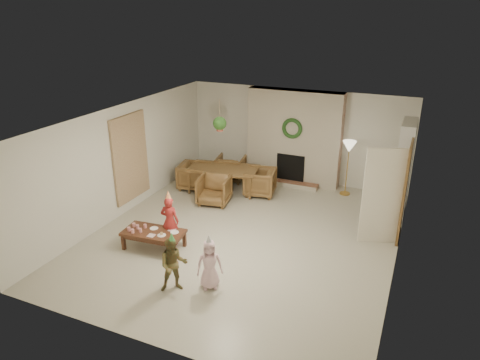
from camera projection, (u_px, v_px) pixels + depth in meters
The scene contains 56 objects.
floor at pixel (245, 235), 9.20m from camera, with size 7.00×7.00×0.00m, color #B7B29E.
ceiling at pixel (246, 119), 8.27m from camera, with size 7.00×7.00×0.00m, color white.
wall_back at pixel (296, 135), 11.72m from camera, with size 7.00×7.00×0.00m, color silver.
wall_front at pixel (143, 270), 5.76m from camera, with size 7.00×7.00×0.00m, color silver.
wall_left at pixel (123, 160), 9.85m from camera, with size 7.00×7.00×0.00m, color silver.
wall_right at pixel (404, 205), 7.63m from camera, with size 7.00×7.00×0.00m, color silver.
fireplace_mass at pixel (294, 137), 11.55m from camera, with size 2.50×0.40×2.50m, color maroon.
fireplace_hearth at pixel (288, 183), 11.69m from camera, with size 1.60×0.30×0.12m, color brown.
fireplace_firebox at pixel (291, 168), 11.69m from camera, with size 0.75×0.12×0.75m, color black.
fireplace_wreath at pixel (292, 128), 11.24m from camera, with size 0.54×0.54×0.10m, color #1C4419.
floor_lamp_base at pixel (345, 193), 11.19m from camera, with size 0.26×0.26×0.03m, color gold.
floor_lamp_post at pixel (347, 170), 10.95m from camera, with size 0.03×0.03×1.27m, color gold.
floor_lamp_shade at pixel (349, 147), 10.73m from camera, with size 0.34×0.34×0.28m, color beige.
bookshelf_carcass at pixel (403, 170), 9.70m from camera, with size 0.30×1.00×2.20m, color white.
bookshelf_shelf_a at pixel (398, 196), 9.95m from camera, with size 0.30×0.92×0.03m, color white.
bookshelf_shelf_b at pixel (401, 180), 9.80m from camera, with size 0.30×0.92×0.03m, color white.
bookshelf_shelf_c at pixel (403, 163), 9.65m from camera, with size 0.30×0.92×0.03m, color white.
bookshelf_shelf_d at pixel (406, 146), 9.50m from camera, with size 0.30×0.92×0.03m, color white.
books_row_lower at pixel (398, 193), 9.78m from camera, with size 0.20×0.40×0.24m, color #AC1F2D.
books_row_mid at pixel (401, 173), 9.80m from camera, with size 0.20×0.44×0.24m, color navy.
books_row_upper at pixel (403, 159), 9.52m from camera, with size 0.20×0.36×0.22m, color gold.
door_frame at pixel (405, 192), 8.75m from camera, with size 0.05×0.86×2.04m, color brown.
door_leaf at pixel (383, 197), 8.57m from camera, with size 0.05×0.80×2.00m, color beige.
curtain_panel at pixel (130, 158), 10.01m from camera, with size 0.06×1.20×2.00m, color tan.
dining_table at pixel (223, 180), 11.27m from camera, with size 1.77×0.99×0.62m, color brown.
dining_chair_near at pixel (214, 190), 10.56m from camera, with size 0.73×0.76×0.69m, color brown.
dining_chair_far at pixel (231, 168), 11.96m from camera, with size 0.73×0.76×0.69m, color brown.
dining_chair_left at pixel (194, 176), 11.43m from camera, with size 0.73×0.76×0.69m, color brown.
dining_chair_right at pixel (260, 182), 11.04m from camera, with size 0.73×0.76×0.69m, color brown.
hanging_plant_cord at pixel (220, 114), 10.16m from camera, with size 0.01×0.01×0.70m, color tan.
hanging_plant_pot at pixel (220, 128), 10.29m from camera, with size 0.16×0.16×0.12m, color #AE4938.
hanging_plant_foliage at pixel (220, 123), 10.25m from camera, with size 0.32×0.32×0.32m, color #204918.
coffee_table_top at pixel (153, 233), 8.58m from camera, with size 1.20×0.60×0.06m, color #4F2C1A.
coffee_table_apron at pixel (154, 235), 8.61m from camera, with size 1.11×0.51×0.07m, color #4F2C1A.
coffee_leg_fl at pixel (123, 242), 8.60m from camera, with size 0.06×0.06×0.31m, color #4F2C1A.
coffee_leg_fr at pixel (173, 251), 8.28m from camera, with size 0.06×0.06×0.31m, color #4F2C1A.
coffee_leg_bl at pixel (137, 231), 9.03m from camera, with size 0.06×0.06×0.31m, color #4F2C1A.
coffee_leg_br at pixel (184, 239), 8.71m from camera, with size 0.06×0.06×0.31m, color #4F2C1A.
cup_a at pixel (129, 229), 8.57m from camera, with size 0.06×0.06×0.08m, color silver.
cup_b at pixel (134, 225), 8.73m from camera, with size 0.06×0.06×0.08m, color silver.
cup_c at pixel (133, 231), 8.50m from camera, with size 0.06×0.06×0.08m, color silver.
cup_d at pixel (137, 227), 8.66m from camera, with size 0.06×0.06×0.08m, color silver.
cup_e at pixel (140, 230), 8.53m from camera, with size 0.06×0.06×0.08m, color silver.
cup_f at pixel (145, 226), 8.69m from camera, with size 0.06×0.06×0.08m, color silver.
plate_a at pixel (154, 228), 8.68m from camera, with size 0.17×0.17×0.01m, color white.
plate_b at pixel (162, 235), 8.42m from camera, with size 0.17×0.17×0.01m, color white.
plate_c at pixel (175, 232), 8.53m from camera, with size 0.17×0.17×0.01m, color white.
food_scoop at pixel (162, 233), 8.41m from camera, with size 0.06×0.06×0.06m, color tan.
napkin_left at pixel (151, 235), 8.41m from camera, with size 0.14×0.14×0.01m, color #D69DAC.
napkin_right at pixel (172, 230), 8.62m from camera, with size 0.14×0.14×0.01m, color #D69DAC.
child_red at pixel (170, 221), 8.67m from camera, with size 0.38×0.25×1.03m, color maroon.
party_hat_red at pixel (168, 195), 8.46m from camera, with size 0.14×0.14×0.20m, color #E7CC4D.
child_plaid at pixel (173, 265), 7.25m from camera, with size 0.48×0.37×0.98m, color brown.
party_hat_plaid at pixel (172, 237), 7.06m from camera, with size 0.12×0.12×0.16m, color #47A64F.
child_pink at pixel (209, 264), 7.34m from camera, with size 0.44×0.29×0.90m, color #F3C2CF.
party_hat_pink at pixel (209, 239), 7.16m from camera, with size 0.12×0.12×0.16m, color #B3B2BA.
Camera 1 is at (3.13, -7.48, 4.50)m, focal length 32.67 mm.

